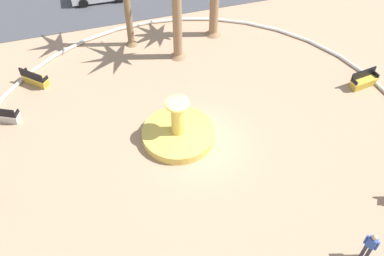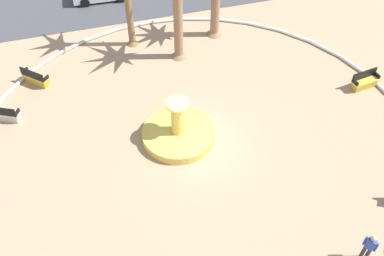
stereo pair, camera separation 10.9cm
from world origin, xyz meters
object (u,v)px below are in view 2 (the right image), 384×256
bench_north (5,115)px  person_cyclist_photo (369,247)px  fountain (178,133)px  bench_southeast (36,78)px  bench_southwest (365,82)px

bench_north → person_cyclist_photo: (13.58, -12.03, 0.60)m
fountain → person_cyclist_photo: size_ratio=2.15×
fountain → bench_southeast: bearing=136.7°
bench_southwest → person_cyclist_photo: person_cyclist_photo is taller
fountain → person_cyclist_photo: (5.31, -8.33, 0.62)m
bench_southeast → bench_north: bearing=-123.5°
person_cyclist_photo → fountain: bearing=122.5°
fountain → bench_southwest: (10.92, 0.80, 0.02)m
bench_southwest → bench_southeast: bearing=162.8°
fountain → bench_southeast: 9.07m
person_cyclist_photo → bench_north: bearing=138.5°
bench_north → bench_southwest: 19.41m
bench_north → person_cyclist_photo: size_ratio=0.98×
bench_north → bench_southeast: bearing=56.5°
fountain → bench_southwest: bearing=4.2°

